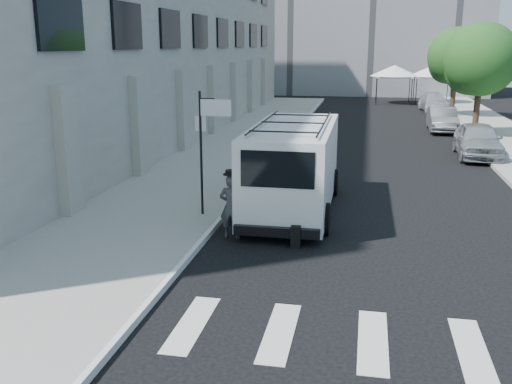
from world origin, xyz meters
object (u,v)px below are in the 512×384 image
at_px(businessman, 231,207).
at_px(parked_car_b, 442,119).
at_px(cargo_van, 294,166).
at_px(parked_car_c, 434,103).
at_px(briefcase, 280,231).
at_px(parked_car_a, 478,140).
at_px(suitcase, 296,235).

relative_size(businessman, parked_car_b, 0.40).
height_order(businessman, cargo_van, cargo_van).
bearing_deg(businessman, cargo_van, -111.56).
xyz_separation_m(parked_car_b, parked_car_c, (0.62, 10.22, -0.03)).
bearing_deg(businessman, parked_car_b, -109.52).
bearing_deg(briefcase, parked_car_a, 32.13).
distance_m(cargo_van, parked_car_c, 28.64).
bearing_deg(briefcase, cargo_van, 61.41).
relative_size(suitcase, parked_car_a, 0.23).
bearing_deg(parked_car_b, businessman, -109.40).
relative_size(parked_car_a, parked_car_b, 1.07).
distance_m(parked_car_a, parked_car_b, 7.86).
distance_m(briefcase, parked_car_b, 21.26).
distance_m(briefcase, parked_car_a, 14.28).
distance_m(businessman, parked_car_c, 31.84).
bearing_deg(cargo_van, parked_car_b, 69.86).
height_order(businessman, suitcase, businessman).
distance_m(suitcase, parked_car_a, 14.56).
xyz_separation_m(briefcase, suitcase, (0.50, -0.58, 0.11)).
bearing_deg(suitcase, parked_car_b, 73.40).
relative_size(suitcase, cargo_van, 0.15).
relative_size(businessman, cargo_van, 0.24).
bearing_deg(suitcase, businessman, 168.29).
height_order(parked_car_b, parked_car_c, parked_car_b).
relative_size(briefcase, parked_car_b, 0.10).
distance_m(briefcase, suitcase, 0.77).
bearing_deg(parked_car_b, briefcase, -106.53).
distance_m(suitcase, parked_car_c, 31.76).
relative_size(parked_car_b, parked_car_c, 0.92).
bearing_deg(parked_car_b, suitcase, -104.82).
relative_size(businessman, briefcase, 3.82).
bearing_deg(parked_car_b, parked_car_c, 87.38).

